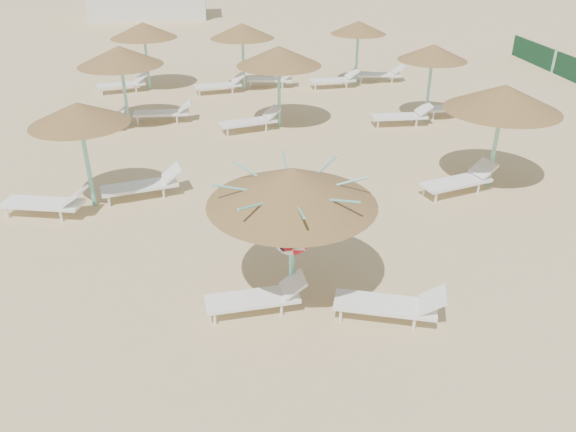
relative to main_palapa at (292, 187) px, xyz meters
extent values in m
plane|color=tan|center=(0.38, -0.17, -2.31)|extent=(120.00, 120.00, 0.00)
cylinder|color=#78D0BD|center=(0.00, 0.00, -1.20)|extent=(0.11, 0.11, 2.23)
cone|color=olive|center=(0.00, 0.00, 0.02)|extent=(2.97, 2.97, 0.67)
cylinder|color=#78D0BD|center=(0.00, 0.00, -0.23)|extent=(0.20, 0.20, 0.12)
cylinder|color=#78D0BD|center=(0.68, 0.00, -0.03)|extent=(1.34, 0.04, 0.34)
cylinder|color=#78D0BD|center=(0.48, 0.48, -0.03)|extent=(0.98, 0.98, 0.34)
cylinder|color=#78D0BD|center=(0.00, 0.68, -0.03)|extent=(0.04, 1.34, 0.34)
cylinder|color=#78D0BD|center=(-0.48, 0.48, -0.03)|extent=(0.98, 0.98, 0.34)
cylinder|color=#78D0BD|center=(-0.68, 0.00, -0.03)|extent=(1.34, 0.04, 0.34)
cylinder|color=#78D0BD|center=(-0.48, -0.48, -0.03)|extent=(0.98, 0.98, 0.34)
cylinder|color=#78D0BD|center=(0.00, -0.68, -0.03)|extent=(0.04, 1.34, 0.34)
cylinder|color=#78D0BD|center=(0.48, -0.48, -0.03)|extent=(0.98, 0.98, 0.34)
torus|color=red|center=(0.00, -0.10, -0.97)|extent=(0.66, 0.15, 0.66)
cylinder|color=white|center=(-1.45, -0.63, -2.19)|extent=(0.05, 0.05, 0.25)
cylinder|color=white|center=(-1.49, -0.19, -2.19)|extent=(0.05, 0.05, 0.25)
cylinder|color=white|center=(-0.25, -0.52, -2.19)|extent=(0.05, 0.05, 0.25)
cylinder|color=white|center=(-0.29, -0.08, -2.19)|extent=(0.05, 0.05, 0.25)
cube|color=white|center=(-0.76, -0.34, -2.03)|extent=(1.73, 0.70, 0.07)
cube|color=white|center=(-0.01, -0.27, -1.81)|extent=(0.48, 0.57, 0.32)
cylinder|color=white|center=(0.77, -0.82, -2.18)|extent=(0.06, 0.06, 0.26)
cylinder|color=white|center=(0.91, -0.37, -2.18)|extent=(0.06, 0.06, 0.26)
cylinder|color=white|center=(1.98, -1.22, -2.18)|extent=(0.06, 0.06, 0.26)
cylinder|color=white|center=(2.12, -0.77, -2.18)|extent=(0.06, 0.06, 0.26)
cube|color=white|center=(1.56, -0.83, -2.01)|extent=(1.89, 1.11, 0.08)
cube|color=white|center=(2.32, -1.08, -1.78)|extent=(0.61, 0.68, 0.34)
cylinder|color=#78D0BD|center=(-4.37, 4.46, -1.16)|extent=(0.11, 0.11, 2.30)
cone|color=olive|center=(-4.37, 4.46, 0.07)|extent=(2.31, 2.31, 0.52)
cylinder|color=#78D0BD|center=(-4.37, 4.46, -0.16)|extent=(0.20, 0.20, 0.12)
cylinder|color=white|center=(-6.31, 4.01, -2.17)|extent=(0.06, 0.06, 0.28)
cylinder|color=white|center=(-6.19, 4.49, -2.17)|extent=(0.06, 0.06, 0.28)
cylinder|color=white|center=(-5.00, 3.69, -2.17)|extent=(0.06, 0.06, 0.28)
cylinder|color=white|center=(-4.88, 4.17, -2.17)|extent=(0.06, 0.06, 0.28)
cube|color=white|center=(-5.47, 4.06, -1.99)|extent=(1.99, 1.06, 0.08)
cube|color=white|center=(-4.65, 3.86, -1.75)|extent=(0.61, 0.70, 0.36)
cylinder|color=white|center=(-3.99, 4.33, -2.17)|extent=(0.06, 0.06, 0.28)
cylinder|color=white|center=(-4.11, 4.81, -2.17)|extent=(0.06, 0.06, 0.28)
cylinder|color=white|center=(-2.68, 4.65, -2.17)|extent=(0.06, 0.06, 0.28)
cylinder|color=white|center=(-2.80, 5.13, -2.17)|extent=(0.06, 0.06, 0.28)
cube|color=white|center=(-3.27, 4.76, -1.99)|extent=(1.99, 1.06, 0.08)
cube|color=white|center=(-2.45, 4.96, -1.75)|extent=(0.61, 0.70, 0.36)
cylinder|color=#78D0BD|center=(-4.25, 10.58, -1.16)|extent=(0.11, 0.11, 2.30)
cone|color=olive|center=(-4.25, 10.58, 0.08)|extent=(2.77, 2.77, 0.62)
cylinder|color=#78D0BD|center=(-4.25, 10.58, -0.16)|extent=(0.20, 0.20, 0.12)
cylinder|color=white|center=(-6.14, 9.90, -2.17)|extent=(0.06, 0.06, 0.28)
cylinder|color=white|center=(-6.16, 10.40, -2.17)|extent=(0.06, 0.06, 0.28)
cylinder|color=white|center=(-4.79, 9.95, -2.17)|extent=(0.06, 0.06, 0.28)
cylinder|color=white|center=(-4.81, 10.45, -2.17)|extent=(0.06, 0.06, 0.28)
cube|color=white|center=(-5.35, 10.18, -1.99)|extent=(1.92, 0.70, 0.08)
cube|color=white|center=(-4.50, 10.21, -1.75)|extent=(0.51, 0.62, 0.36)
cylinder|color=white|center=(-3.96, 10.66, -2.17)|extent=(0.06, 0.06, 0.28)
cylinder|color=white|center=(-3.94, 11.16, -2.17)|extent=(0.06, 0.06, 0.28)
cylinder|color=white|center=(-2.61, 10.61, -2.17)|extent=(0.06, 0.06, 0.28)
cylinder|color=white|center=(-2.59, 11.11, -2.17)|extent=(0.06, 0.06, 0.28)
cube|color=white|center=(-3.15, 10.88, -1.99)|extent=(1.92, 0.70, 0.08)
cube|color=white|center=(-2.30, 10.84, -1.75)|extent=(0.51, 0.62, 0.36)
cylinder|color=#78D0BD|center=(-3.96, 15.33, -1.16)|extent=(0.11, 0.11, 2.30)
cone|color=olive|center=(-3.96, 15.33, 0.08)|extent=(2.67, 2.67, 0.60)
cylinder|color=#78D0BD|center=(-3.96, 15.33, -0.16)|extent=(0.20, 0.20, 0.12)
cylinder|color=white|center=(-5.78, 14.49, -2.17)|extent=(0.06, 0.06, 0.28)
cylinder|color=white|center=(-5.90, 14.98, -2.17)|extent=(0.06, 0.06, 0.28)
cylinder|color=white|center=(-4.47, 14.83, -2.17)|extent=(0.06, 0.06, 0.28)
cylinder|color=white|center=(-4.59, 15.31, -2.17)|extent=(0.06, 0.06, 0.28)
cube|color=white|center=(-5.06, 14.93, -1.99)|extent=(1.99, 1.07, 0.08)
cube|color=white|center=(-4.24, 15.14, -1.75)|extent=(0.62, 0.70, 0.36)
cylinder|color=#78D0BD|center=(0.90, 9.89, -1.16)|extent=(0.11, 0.11, 2.30)
cone|color=olive|center=(0.90, 9.89, 0.08)|extent=(2.80, 2.80, 0.63)
cylinder|color=#78D0BD|center=(0.90, 9.89, -0.16)|extent=(0.20, 0.20, 0.12)
cylinder|color=white|center=(-0.91, 9.04, -2.17)|extent=(0.06, 0.06, 0.28)
cylinder|color=white|center=(-1.04, 9.52, -2.17)|extent=(0.06, 0.06, 0.28)
cylinder|color=white|center=(0.40, 9.39, -2.17)|extent=(0.06, 0.06, 0.28)
cylinder|color=white|center=(0.26, 9.87, -2.17)|extent=(0.06, 0.06, 0.28)
cube|color=white|center=(-0.20, 9.49, -1.99)|extent=(2.00, 1.10, 0.08)
cube|color=white|center=(0.62, 9.71, -1.75)|extent=(0.63, 0.71, 0.36)
cylinder|color=#78D0BD|center=(-0.03, 14.70, -1.16)|extent=(0.11, 0.11, 2.30)
cone|color=olive|center=(-0.03, 14.70, 0.08)|extent=(2.57, 2.57, 0.58)
cylinder|color=#78D0BD|center=(-0.03, 14.70, -0.16)|extent=(0.20, 0.20, 0.12)
cylinder|color=white|center=(-1.87, 13.92, -2.17)|extent=(0.06, 0.06, 0.28)
cylinder|color=white|center=(-1.96, 14.41, -2.17)|extent=(0.06, 0.06, 0.28)
cylinder|color=white|center=(-0.54, 14.15, -2.17)|extent=(0.06, 0.06, 0.28)
cylinder|color=white|center=(-0.63, 14.64, -2.17)|extent=(0.06, 0.06, 0.28)
cube|color=white|center=(-1.13, 14.30, -1.99)|extent=(1.98, 0.94, 0.08)
cube|color=white|center=(-0.29, 14.45, -1.75)|extent=(0.58, 0.67, 0.36)
cylinder|color=white|center=(0.24, 14.89, -2.17)|extent=(0.06, 0.06, 0.28)
cylinder|color=white|center=(0.33, 15.38, -2.17)|extent=(0.06, 0.06, 0.28)
cylinder|color=white|center=(1.57, 14.66, -2.17)|extent=(0.06, 0.06, 0.28)
cylinder|color=white|center=(1.66, 15.15, -2.17)|extent=(0.06, 0.06, 0.28)
cube|color=white|center=(1.07, 15.00, -1.99)|extent=(1.98, 0.94, 0.08)
cube|color=white|center=(1.91, 14.85, -1.75)|extent=(0.58, 0.67, 0.36)
cylinder|color=#78D0BD|center=(5.92, 4.37, -1.16)|extent=(0.11, 0.11, 2.30)
cone|color=olive|center=(5.92, 4.37, 0.09)|extent=(2.91, 2.91, 0.65)
cylinder|color=#78D0BD|center=(5.92, 4.37, -0.16)|extent=(0.20, 0.20, 0.12)
cylinder|color=white|center=(4.13, 3.50, -2.17)|extent=(0.06, 0.06, 0.28)
cylinder|color=white|center=(3.98, 3.98, -2.17)|extent=(0.06, 0.06, 0.28)
cylinder|color=white|center=(5.42, 3.89, -2.17)|extent=(0.06, 0.06, 0.28)
cylinder|color=white|center=(5.28, 4.37, -2.17)|extent=(0.06, 0.06, 0.28)
cube|color=white|center=(4.82, 3.97, -1.99)|extent=(2.00, 1.14, 0.08)
cube|color=white|center=(5.64, 4.21, -1.75)|extent=(0.64, 0.71, 0.36)
cylinder|color=#78D0BD|center=(6.10, 9.83, -1.16)|extent=(0.11, 0.11, 2.30)
cone|color=olive|center=(6.10, 9.83, 0.07)|extent=(2.33, 2.33, 0.52)
cylinder|color=#78D0BD|center=(6.10, 9.83, -0.16)|extent=(0.20, 0.20, 0.12)
cylinder|color=white|center=(4.20, 9.19, -2.17)|extent=(0.06, 0.06, 0.28)
cylinder|color=white|center=(4.20, 9.69, -2.17)|extent=(0.06, 0.06, 0.28)
cylinder|color=white|center=(5.55, 9.17, -2.17)|extent=(0.06, 0.06, 0.28)
cylinder|color=white|center=(5.55, 9.67, -2.17)|extent=(0.06, 0.06, 0.28)
cube|color=white|center=(5.00, 9.43, -1.99)|extent=(1.91, 0.65, 0.08)
cube|color=white|center=(5.85, 9.42, -1.75)|extent=(0.49, 0.61, 0.36)
cylinder|color=white|center=(6.40, 9.87, -2.17)|extent=(0.06, 0.06, 0.28)
cylinder|color=white|center=(6.40, 10.37, -2.17)|extent=(0.06, 0.06, 0.28)
cylinder|color=white|center=(7.75, 9.89, -2.17)|extent=(0.06, 0.06, 0.28)
cylinder|color=white|center=(7.75, 10.39, -2.17)|extent=(0.06, 0.06, 0.28)
cube|color=white|center=(7.20, 10.13, -1.99)|extent=(1.91, 0.65, 0.08)
cube|color=white|center=(8.05, 10.14, -1.75)|extent=(0.49, 0.61, 0.36)
cylinder|color=#78D0BD|center=(4.78, 14.92, -1.16)|extent=(0.11, 0.11, 2.30)
cone|color=olive|center=(4.78, 14.92, 0.07)|extent=(2.30, 2.30, 0.52)
cylinder|color=#78D0BD|center=(4.78, 14.92, -0.16)|extent=(0.20, 0.20, 0.12)
cylinder|color=white|center=(2.90, 14.20, -2.17)|extent=(0.06, 0.06, 0.28)
cylinder|color=white|center=(2.86, 14.70, -2.17)|extent=(0.06, 0.06, 0.28)
cylinder|color=white|center=(4.25, 14.31, -2.17)|extent=(0.06, 0.06, 0.28)
cylinder|color=white|center=(4.21, 14.81, -2.17)|extent=(0.06, 0.06, 0.28)
cube|color=white|center=(3.68, 14.52, -1.99)|extent=(1.94, 0.77, 0.08)
cube|color=white|center=(4.52, 14.59, -1.75)|extent=(0.53, 0.64, 0.36)
cylinder|color=white|center=(5.06, 15.03, -2.17)|extent=(0.06, 0.06, 0.28)
cylinder|color=white|center=(5.10, 15.53, -2.17)|extent=(0.06, 0.06, 0.28)
cylinder|color=white|center=(6.41, 14.92, -2.17)|extent=(0.06, 0.06, 0.28)
cylinder|color=white|center=(6.45, 15.42, -2.17)|extent=(0.06, 0.06, 0.28)
cube|color=white|center=(5.88, 15.22, -1.99)|extent=(1.94, 0.77, 0.08)
cube|color=white|center=(6.72, 15.15, -1.75)|extent=(0.53, 0.64, 0.36)
cube|color=#1A4F2B|center=(14.38, 17.83, -1.81)|extent=(0.08, 3.80, 1.00)
cylinder|color=#78D0BD|center=(14.38, 15.93, -1.76)|extent=(0.08, 0.08, 1.10)
camera|label=1|loc=(-1.17, -8.57, 4.04)|focal=35.00mm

